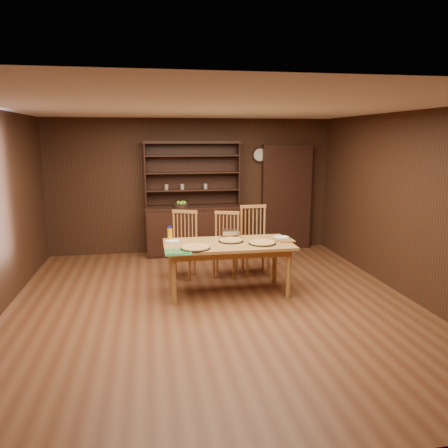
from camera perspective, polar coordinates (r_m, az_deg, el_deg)
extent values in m
plane|color=brown|center=(6.00, -1.23, -10.62)|extent=(6.00, 6.00, 0.00)
plane|color=white|center=(5.59, -1.34, 14.98)|extent=(6.00, 6.00, 0.00)
plane|color=#3A2012|center=(8.60, -4.24, 4.96)|extent=(5.50, 0.00, 5.50)
plane|color=#3A2012|center=(2.80, 7.90, -8.33)|extent=(5.50, 0.00, 5.50)
plane|color=#3A2012|center=(6.63, 22.95, 2.24)|extent=(0.00, 6.00, 6.00)
cube|color=#321810|center=(8.48, -3.99, -0.95)|extent=(1.80, 0.50, 0.90)
cube|color=#321810|center=(8.40, -4.03, 2.19)|extent=(1.84, 0.52, 0.04)
cube|color=#321810|center=(8.55, -4.24, 6.60)|extent=(1.80, 0.02, 1.20)
cube|color=#321810|center=(8.36, -10.26, 6.35)|extent=(0.02, 0.32, 1.20)
cube|color=#321810|center=(8.53, 1.85, 6.62)|extent=(0.02, 0.32, 1.20)
cube|color=#321810|center=(8.37, -4.20, 10.61)|extent=(1.84, 0.34, 0.05)
cylinder|color=gray|center=(8.39, -7.53, 4.82)|extent=(0.07, 0.07, 0.10)
cylinder|color=gray|center=(8.41, -5.48, 4.87)|extent=(0.07, 0.07, 0.10)
cube|color=#321810|center=(8.92, 8.11, 3.48)|extent=(1.00, 0.18, 2.10)
cylinder|color=#321810|center=(8.75, 4.67, 8.99)|extent=(0.30, 0.04, 0.30)
cylinder|color=#EEE5CB|center=(8.73, 4.71, 8.99)|extent=(0.24, 0.01, 0.24)
cube|color=#B2763D|center=(6.27, 0.52, -2.66)|extent=(1.83, 0.91, 0.04)
cylinder|color=#B2763D|center=(5.95, -6.58, -7.26)|extent=(0.07, 0.07, 0.71)
cylinder|color=#B2763D|center=(6.61, -6.93, -5.37)|extent=(0.07, 0.07, 0.71)
cylinder|color=#B2763D|center=(6.24, 8.43, -6.44)|extent=(0.07, 0.07, 0.71)
cylinder|color=#B2763D|center=(6.87, 6.63, -4.73)|extent=(0.07, 0.07, 0.71)
cube|color=#BE7541|center=(7.06, -5.49, -3.42)|extent=(0.57, 0.55, 0.04)
cylinder|color=#BE7541|center=(7.03, -7.15, -5.53)|extent=(0.04, 0.04, 0.43)
cylinder|color=#BE7541|center=(7.32, -6.36, -4.84)|extent=(0.04, 0.04, 0.43)
cylinder|color=#BE7541|center=(6.94, -4.50, -5.72)|extent=(0.04, 0.04, 0.43)
cylinder|color=#BE7541|center=(7.23, -3.80, -5.01)|extent=(0.04, 0.04, 0.43)
cube|color=#BE7541|center=(7.11, -5.15, 1.62)|extent=(0.41, 0.19, 0.05)
cube|color=#BE7541|center=(7.11, 0.17, -3.39)|extent=(0.54, 0.53, 0.04)
cylinder|color=#BE7541|center=(7.05, -1.36, -5.45)|extent=(0.04, 0.04, 0.42)
cylinder|color=#BE7541|center=(7.34, -0.91, -4.78)|extent=(0.04, 0.04, 0.42)
cylinder|color=#BE7541|center=(7.00, 1.29, -5.58)|extent=(0.04, 0.04, 0.42)
cylinder|color=#BE7541|center=(7.29, 1.64, -4.89)|extent=(0.04, 0.04, 0.42)
cube|color=#BE7541|center=(7.15, 0.40, 1.48)|extent=(0.40, 0.17, 0.05)
cube|color=#BE7541|center=(7.24, 4.14, -2.85)|extent=(0.47, 0.45, 0.04)
cylinder|color=#BE7541|center=(7.10, 3.07, -5.19)|extent=(0.04, 0.04, 0.46)
cylinder|color=#BE7541|center=(7.41, 2.46, -4.48)|extent=(0.04, 0.04, 0.46)
cylinder|color=#BE7541|center=(7.19, 5.82, -5.02)|extent=(0.04, 0.04, 0.46)
cylinder|color=#BE7541|center=(7.50, 5.11, -4.33)|extent=(0.04, 0.04, 0.46)
cube|color=#BE7541|center=(7.29, 3.84, 2.31)|extent=(0.44, 0.04, 0.05)
cylinder|color=black|center=(5.95, -3.76, -3.20)|extent=(0.41, 0.41, 0.01)
cylinder|color=tan|center=(5.94, -3.76, -3.06)|extent=(0.38, 0.38, 0.02)
torus|color=gold|center=(5.94, -3.76, -3.06)|extent=(0.39, 0.39, 0.03)
cylinder|color=black|center=(6.23, 5.01, -2.56)|extent=(0.39, 0.39, 0.01)
cylinder|color=tan|center=(6.22, 5.02, -2.42)|extent=(0.36, 0.36, 0.02)
torus|color=gold|center=(6.22, 5.02, -2.42)|extent=(0.37, 0.37, 0.03)
cylinder|color=black|center=(6.34, 0.92, -2.26)|extent=(0.37, 0.37, 0.01)
cylinder|color=tan|center=(6.34, 0.92, -2.13)|extent=(0.33, 0.33, 0.02)
torus|color=gold|center=(6.34, 0.92, -2.13)|extent=(0.34, 0.34, 0.03)
cylinder|color=white|center=(6.40, -6.74, -2.20)|extent=(0.23, 0.23, 0.01)
torus|color=#2E4C8C|center=(6.40, -6.74, -2.18)|extent=(0.23, 0.23, 0.01)
cylinder|color=white|center=(6.63, 7.49, -1.74)|extent=(0.24, 0.24, 0.01)
torus|color=#2E4C8C|center=(6.63, 7.49, -1.72)|extent=(0.25, 0.25, 0.01)
cube|color=silver|center=(6.63, 0.83, -1.25)|extent=(0.26, 0.20, 0.10)
cylinder|color=orange|center=(6.45, -7.09, -1.35)|extent=(0.07, 0.07, 0.18)
cylinder|color=#121393|center=(6.43, -7.11, -0.45)|extent=(0.04, 0.04, 0.03)
cube|color=red|center=(6.44, 8.15, -2.14)|extent=(0.22, 0.22, 0.02)
cube|color=red|center=(6.45, 6.55, -2.08)|extent=(0.20, 0.20, 0.01)
cylinder|color=black|center=(8.32, -5.61, 2.43)|extent=(0.30, 0.30, 0.06)
sphere|color=#87B831|center=(8.31, -5.96, 2.76)|extent=(0.08, 0.08, 0.08)
sphere|color=#87B831|center=(8.34, -5.43, 2.80)|extent=(0.08, 0.08, 0.08)
sphere|color=#87B831|center=(8.26, -5.59, 2.72)|extent=(0.08, 0.08, 0.08)
sphere|color=#87B831|center=(8.30, -5.19, 2.76)|extent=(0.08, 0.08, 0.08)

